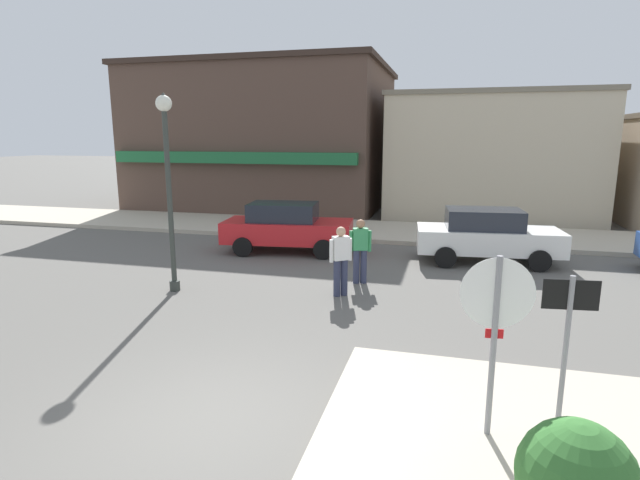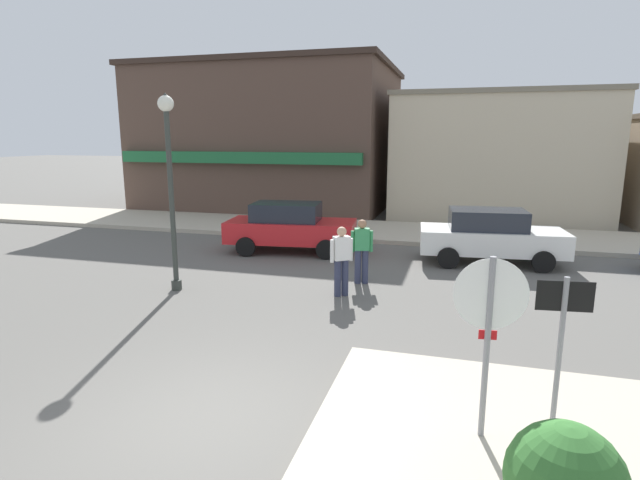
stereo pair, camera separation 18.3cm
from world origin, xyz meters
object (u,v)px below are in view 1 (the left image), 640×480
(pedestrian_crossing_near, at_px, (360,249))
(lamp_post, at_px, (167,165))
(one_way_sign, at_px, (566,342))
(parked_car_nearest, at_px, (287,227))
(stop_sign, at_px, (495,323))
(pedestrian_crossing_far, at_px, (341,259))
(parked_car_second, at_px, (487,235))

(pedestrian_crossing_near, bearing_deg, lamp_post, -157.17)
(one_way_sign, xyz_separation_m, parked_car_nearest, (-6.30, 8.97, -0.52))
(stop_sign, bearing_deg, lamp_post, 146.63)
(parked_car_nearest, bearing_deg, pedestrian_crossing_far, -56.55)
(one_way_sign, xyz_separation_m, parked_car_second, (-0.28, 9.14, -0.52))
(one_way_sign, distance_m, pedestrian_crossing_near, 7.03)
(parked_car_second, bearing_deg, pedestrian_crossing_far, -129.45)
(parked_car_second, bearing_deg, parked_car_nearest, -178.39)
(parked_car_second, xyz_separation_m, pedestrian_crossing_far, (-3.40, -4.13, 0.06))
(parked_car_nearest, height_order, pedestrian_crossing_near, pedestrian_crossing_near)
(stop_sign, xyz_separation_m, lamp_post, (-6.80, 4.48, 1.44))
(one_way_sign, bearing_deg, pedestrian_crossing_near, 119.33)
(lamp_post, xyz_separation_m, pedestrian_crossing_near, (4.14, 1.74, -2.09))
(lamp_post, height_order, pedestrian_crossing_far, lamp_post)
(pedestrian_crossing_near, bearing_deg, one_way_sign, -60.67)
(lamp_post, distance_m, pedestrian_crossing_far, 4.46)
(parked_car_second, height_order, pedestrian_crossing_near, pedestrian_crossing_near)
(parked_car_second, bearing_deg, one_way_sign, -88.25)
(parked_car_nearest, relative_size, parked_car_second, 1.01)
(parked_car_nearest, bearing_deg, stop_sign, -58.64)
(lamp_post, xyz_separation_m, pedestrian_crossing_far, (3.89, 0.63, -2.09))
(pedestrian_crossing_far, bearing_deg, stop_sign, -60.34)
(parked_car_second, relative_size, pedestrian_crossing_near, 2.57)
(one_way_sign, relative_size, parked_car_nearest, 0.50)
(stop_sign, height_order, parked_car_nearest, stop_sign)
(stop_sign, bearing_deg, parked_car_nearest, 121.36)
(lamp_post, relative_size, pedestrian_crossing_far, 2.82)
(one_way_sign, xyz_separation_m, pedestrian_crossing_near, (-3.43, 6.11, -0.46))
(stop_sign, distance_m, pedestrian_crossing_far, 5.91)
(pedestrian_crossing_far, bearing_deg, lamp_post, -170.79)
(one_way_sign, bearing_deg, parked_car_nearest, 125.10)
(one_way_sign, relative_size, pedestrian_crossing_near, 1.30)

